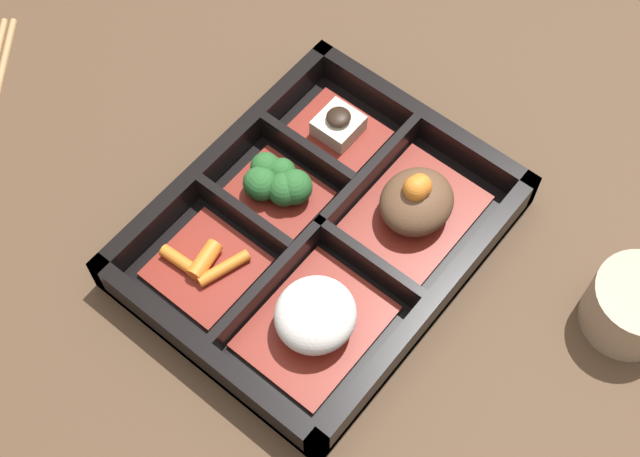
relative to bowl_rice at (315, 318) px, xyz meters
name	(u,v)px	position (x,y,z in m)	size (l,w,h in m)	color
ground_plane	(320,242)	(-0.07, -0.05, -0.03)	(3.00, 3.00, 0.00)	#4C3523
bento_base	(320,240)	(-0.07, -0.05, -0.03)	(0.30, 0.24, 0.01)	black
bento_rim	(318,229)	(-0.07, -0.05, -0.01)	(0.30, 0.24, 0.04)	black
bowl_stew	(416,203)	(-0.14, 0.00, 0.00)	(0.12, 0.09, 0.06)	maroon
bowl_rice	(315,318)	(0.00, 0.00, 0.00)	(0.12, 0.09, 0.05)	maroon
bowl_tofu	(338,128)	(-0.16, -0.11, -0.01)	(0.06, 0.08, 0.03)	maroon
bowl_greens	(276,184)	(-0.08, -0.11, 0.00)	(0.06, 0.08, 0.04)	maroon
bowl_carrots	(206,266)	(0.02, -0.11, -0.02)	(0.08, 0.08, 0.02)	maroon
tea_cup	(634,305)	(-0.17, 0.19, 0.00)	(0.08, 0.08, 0.05)	gray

